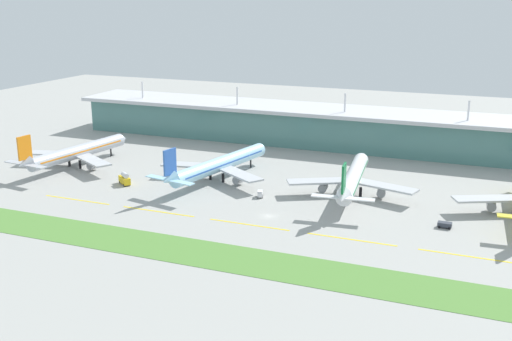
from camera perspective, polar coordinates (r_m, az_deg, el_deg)
ground_plane at (r=209.76m, az=1.14°, el=-4.23°), size 600.00×600.00×0.00m
terminal_building at (r=306.78m, az=8.36°, el=3.89°), size 288.00×34.00×27.32m
airliner_nearest at (r=279.18m, az=-16.23°, el=1.62°), size 48.35×63.09×18.90m
airliner_near_middle at (r=248.77m, az=-3.45°, el=0.54°), size 47.83×67.45×18.90m
airliner_far_middle at (r=232.68m, az=8.91°, el=-0.71°), size 48.50×62.87×18.90m
taxiway_stripe_west at (r=235.30m, az=-16.16°, el=-2.61°), size 28.00×0.70×0.04m
taxiway_stripe_mid_west at (r=216.67m, az=-9.01°, el=-3.76°), size 28.00×0.70×0.04m
taxiway_stripe_centre at (r=202.10m, az=-0.67°, el=-5.01°), size 28.00×0.70×0.04m
taxiway_stripe_mid_east at (r=192.49m, az=8.78°, el=-6.30°), size 28.00×0.70×0.04m
taxiway_stripe_east at (r=188.60m, az=18.95°, el=-7.49°), size 28.00×0.70×0.04m
grass_verge at (r=178.45m, az=-3.08°, el=-7.94°), size 300.00×18.00×0.10m
baggage_cart at (r=228.69m, az=0.38°, el=-2.17°), size 3.00×4.00×2.48m
pushback_tug at (r=208.15m, az=17.00°, el=-4.79°), size 4.45×2.60×1.85m
fuel_truck at (r=249.18m, az=-12.01°, el=-0.76°), size 7.30×6.44×4.95m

